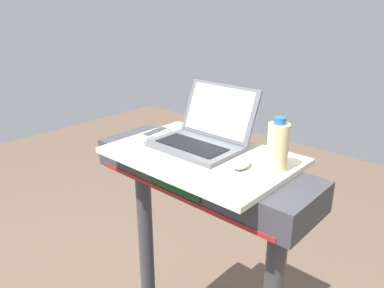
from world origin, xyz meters
The scene contains 5 objects.
desk_board centered at (0.00, 0.70, 1.18)m, with size 0.67×0.46×0.02m, color beige.
laptop centered at (-0.05, 0.76, 1.23)m, with size 0.33×0.30×0.22m.
computer_mouse centered at (0.18, 0.70, 1.21)m, with size 0.06×0.10×0.03m, color #B2B2B7.
water_bottle centered at (0.28, 0.76, 1.27)m, with size 0.07×0.07×0.18m.
tv_remote centered at (-0.26, 0.72, 1.20)m, with size 0.06×0.16×0.02m.
Camera 1 is at (0.83, -0.28, 1.71)m, focal length 35.31 mm.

